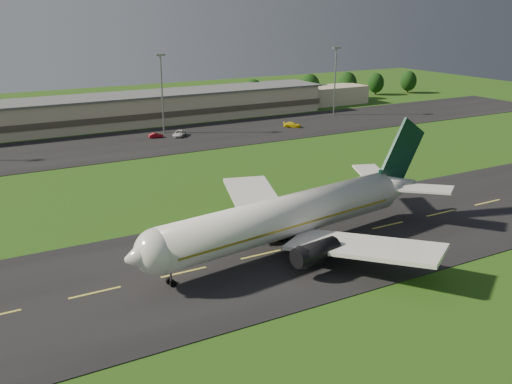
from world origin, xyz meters
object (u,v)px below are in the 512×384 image
airliner (290,216)px  service_vehicle_d (292,125)px  light_mast_centre (162,84)px  service_vehicle_b (156,135)px  terminal (148,109)px  light_mast_east (335,73)px  service_vehicle_c (179,133)px

airliner → service_vehicle_d: 82.96m
service_vehicle_d → airliner: bearing=-174.7°
airliner → light_mast_centre: bearing=73.9°
light_mast_centre → service_vehicle_b: bearing=-129.9°
light_mast_centre → terminal: bearing=85.0°
light_mast_east → service_vehicle_c: 54.72m
terminal → service_vehicle_d: size_ratio=29.95×
airliner → service_vehicle_b: bearing=76.3°
terminal → light_mast_east: (53.60, -16.18, 8.75)m
terminal → light_mast_east: bearing=-16.8°
airliner → light_mast_east: bearing=42.3°
service_vehicle_c → light_mast_east: bearing=42.0°
terminal → service_vehicle_c: (0.53, -22.18, -3.14)m
light_mast_centre → service_vehicle_c: 13.46m
light_mast_centre → service_vehicle_c: (1.93, -6.00, -11.89)m
airliner → service_vehicle_c: (13.36, 73.88, -3.81)m
light_mast_centre → service_vehicle_b: (-3.87, -4.63, -12.05)m
service_vehicle_b → light_mast_centre: bearing=-36.3°
light_mast_centre → service_vehicle_b: 13.48m
light_mast_centre → service_vehicle_c: light_mast_centre is taller
light_mast_east → service_vehicle_b: light_mast_east is taller
terminal → light_mast_east: light_mast_east is taller
light_mast_centre → light_mast_east: bearing=0.0°
service_vehicle_d → terminal: bearing=88.6°
service_vehicle_b → service_vehicle_d: size_ratio=0.74×
terminal → service_vehicle_d: 41.60m
terminal → service_vehicle_c: 22.41m
terminal → service_vehicle_b: size_ratio=40.57×
light_mast_east → service_vehicle_b: (-58.87, -4.63, -12.05)m
service_vehicle_d → service_vehicle_c: bearing=120.5°
terminal → light_mast_east: size_ratio=7.13×
light_mast_east → service_vehicle_d: (-21.58, -10.20, -11.94)m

